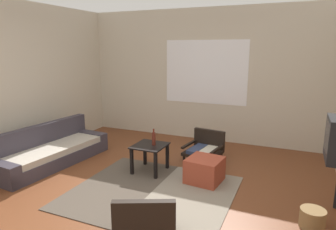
{
  "coord_description": "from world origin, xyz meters",
  "views": [
    {
      "loc": [
        1.76,
        -2.96,
        1.9
      ],
      "look_at": [
        0.12,
        0.82,
        0.98
      ],
      "focal_mm": 32.04,
      "sensor_mm": 36.0,
      "label": 1
    }
  ],
  "objects_px": {
    "armchair_striped_foreground": "(145,224)",
    "wicker_basket": "(312,218)",
    "armchair_by_window": "(205,147)",
    "glass_bottle": "(154,138)",
    "coffee_table": "(150,151)",
    "couch": "(50,152)",
    "ottoman_orange": "(205,170)"
  },
  "relations": [
    {
      "from": "armchair_striped_foreground",
      "to": "glass_bottle",
      "type": "distance_m",
      "value": 1.89
    },
    {
      "from": "couch",
      "to": "armchair_by_window",
      "type": "bearing_deg",
      "value": 26.3
    },
    {
      "from": "couch",
      "to": "glass_bottle",
      "type": "distance_m",
      "value": 1.84
    },
    {
      "from": "wicker_basket",
      "to": "ottoman_orange",
      "type": "bearing_deg",
      "value": 155.75
    },
    {
      "from": "armchair_by_window",
      "to": "couch",
      "type": "bearing_deg",
      "value": -153.7
    },
    {
      "from": "coffee_table",
      "to": "wicker_basket",
      "type": "bearing_deg",
      "value": -15.65
    },
    {
      "from": "coffee_table",
      "to": "armchair_by_window",
      "type": "relative_size",
      "value": 0.8
    },
    {
      "from": "armchair_by_window",
      "to": "wicker_basket",
      "type": "xyz_separation_m",
      "value": [
        1.65,
        -1.46,
        -0.13
      ]
    },
    {
      "from": "coffee_table",
      "to": "glass_bottle",
      "type": "xyz_separation_m",
      "value": [
        0.06,
        0.03,
        0.21
      ]
    },
    {
      "from": "wicker_basket",
      "to": "glass_bottle",
      "type": "bearing_deg",
      "value": 163.33
    },
    {
      "from": "armchair_striped_foreground",
      "to": "wicker_basket",
      "type": "relative_size",
      "value": 3.01
    },
    {
      "from": "coffee_table",
      "to": "wicker_basket",
      "type": "xyz_separation_m",
      "value": [
        2.3,
        -0.64,
        -0.23
      ]
    },
    {
      "from": "armchair_by_window",
      "to": "glass_bottle",
      "type": "height_order",
      "value": "glass_bottle"
    },
    {
      "from": "glass_bottle",
      "to": "wicker_basket",
      "type": "distance_m",
      "value": 2.38
    },
    {
      "from": "coffee_table",
      "to": "armchair_by_window",
      "type": "height_order",
      "value": "armchair_by_window"
    },
    {
      "from": "couch",
      "to": "ottoman_orange",
      "type": "relative_size",
      "value": 4.32
    },
    {
      "from": "armchair_striped_foreground",
      "to": "ottoman_orange",
      "type": "relative_size",
      "value": 1.69
    },
    {
      "from": "armchair_striped_foreground",
      "to": "glass_bottle",
      "type": "xyz_separation_m",
      "value": [
        -0.75,
        1.71,
        0.28
      ]
    },
    {
      "from": "glass_bottle",
      "to": "ottoman_orange",
      "type": "bearing_deg",
      "value": -2.63
    },
    {
      "from": "wicker_basket",
      "to": "coffee_table",
      "type": "bearing_deg",
      "value": 164.35
    },
    {
      "from": "ottoman_orange",
      "to": "glass_bottle",
      "type": "height_order",
      "value": "glass_bottle"
    },
    {
      "from": "coffee_table",
      "to": "armchair_by_window",
      "type": "bearing_deg",
      "value": 51.65
    },
    {
      "from": "coffee_table",
      "to": "glass_bottle",
      "type": "distance_m",
      "value": 0.22
    },
    {
      "from": "coffee_table",
      "to": "ottoman_orange",
      "type": "xyz_separation_m",
      "value": [
        0.89,
        -0.01,
        -0.16
      ]
    },
    {
      "from": "armchair_by_window",
      "to": "ottoman_orange",
      "type": "xyz_separation_m",
      "value": [
        0.25,
        -0.83,
        -0.05
      ]
    },
    {
      "from": "armchair_by_window",
      "to": "ottoman_orange",
      "type": "relative_size",
      "value": 1.35
    },
    {
      "from": "wicker_basket",
      "to": "armchair_by_window",
      "type": "bearing_deg",
      "value": 138.47
    },
    {
      "from": "coffee_table",
      "to": "armchair_striped_foreground",
      "type": "distance_m",
      "value": 1.87
    },
    {
      "from": "armchair_striped_foreground",
      "to": "wicker_basket",
      "type": "height_order",
      "value": "armchair_striped_foreground"
    },
    {
      "from": "couch",
      "to": "armchair_by_window",
      "type": "distance_m",
      "value": 2.63
    },
    {
      "from": "coffee_table",
      "to": "armchair_striped_foreground",
      "type": "relative_size",
      "value": 0.64
    },
    {
      "from": "couch",
      "to": "ottoman_orange",
      "type": "bearing_deg",
      "value": 7.36
    }
  ]
}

